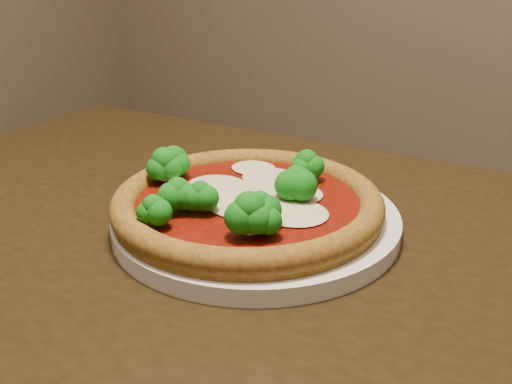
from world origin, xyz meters
The scene contains 3 objects.
dining_table centered at (0.06, 0.06, 0.64)m, with size 1.09×0.80×0.75m.
plate centered at (0.04, 0.14, 0.76)m, with size 0.30×0.30×0.02m, color silver.
pizza centered at (0.03, 0.13, 0.78)m, with size 0.28×0.28×0.06m.
Camera 1 is at (0.33, -0.32, 1.02)m, focal length 40.00 mm.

